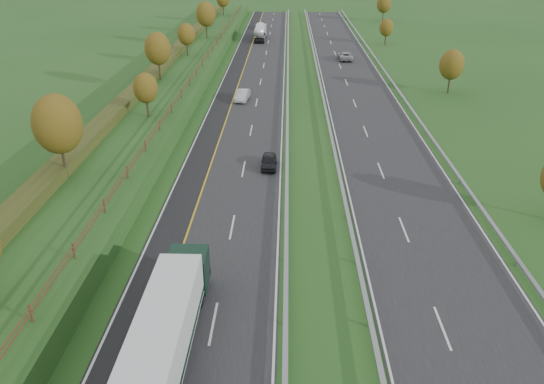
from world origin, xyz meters
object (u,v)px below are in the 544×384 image
Objects in this scene: box_lorry at (165,337)px; car_silver_mid at (242,95)px; car_small_far at (261,26)px; road_tanker at (260,31)px; car_dark_near at (269,162)px; car_oncoming at (345,56)px.

box_lorry reaches higher than car_silver_mid.
car_small_far is (-0.49, 66.00, -0.05)m from car_silver_mid.
car_small_far is at bearing 96.47° from car_silver_mid.
box_lorry is at bearing -90.76° from car_small_far.
car_silver_mid is at bearing -90.11° from road_tanker.
car_oncoming is (12.83, 52.95, 0.11)m from car_dark_near.
car_oncoming is at bearing 76.76° from car_dark_near.
road_tanker is at bearing -88.93° from car_small_far.
car_silver_mid is at bearing 101.16° from car_dark_near.
car_oncoming is at bearing 77.91° from box_lorry.
box_lorry reaches higher than road_tanker.
car_dark_near is 0.80× the size of car_small_far.
road_tanker is 50.22m from car_silver_mid.
road_tanker is at bearing -51.36° from car_oncoming.
car_dark_near is at bearing -87.78° from car_small_far.
car_dark_near is 90.79m from car_small_far.
box_lorry reaches higher than car_small_far.
car_dark_near is at bearing -86.49° from road_tanker.
car_oncoming reaches higher than car_dark_near.
box_lorry is at bearing -83.83° from car_silver_mid.
road_tanker is 2.89× the size of car_dark_near.
car_small_far is 0.88× the size of car_oncoming.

